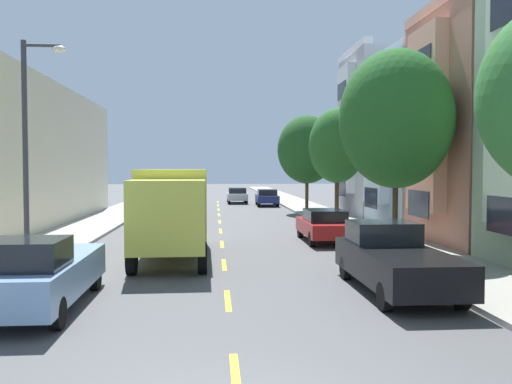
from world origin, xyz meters
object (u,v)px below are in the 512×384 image
(delivery_box_truck, at_px, (173,207))
(parked_sedan_navy, at_px, (267,197))
(street_tree_third, at_px, (337,146))
(parked_wagon_white, at_px, (171,195))
(street_tree_second, at_px, (396,119))
(street_tree_farthest, at_px, (307,150))
(parked_pickup_black, at_px, (394,260))
(parked_sedan_red, at_px, (324,225))
(parked_pickup_sky, at_px, (36,274))
(moving_silver_sedan, at_px, (237,195))
(street_lamp, at_px, (30,137))

(delivery_box_truck, height_order, parked_sedan_navy, delivery_box_truck)
(street_tree_third, distance_m, parked_sedan_navy, 18.03)
(parked_wagon_white, bearing_deg, street_tree_second, -70.75)
(parked_sedan_navy, bearing_deg, delivery_box_truck, -102.39)
(street_tree_farthest, bearing_deg, delivery_box_truck, -112.58)
(parked_pickup_black, xyz_separation_m, parked_sedan_red, (0.09, 9.71, -0.08))
(delivery_box_truck, distance_m, parked_sedan_navy, 28.08)
(street_tree_farthest, distance_m, parked_wagon_white, 15.55)
(street_tree_farthest, relative_size, parked_pickup_sky, 1.30)
(street_tree_second, bearing_deg, moving_silver_sedan, 98.38)
(parked_sedan_red, height_order, parked_sedan_navy, same)
(street_tree_second, xyz_separation_m, parked_sedan_red, (-1.94, 3.68, -4.30))
(street_tree_third, distance_m, moving_silver_sedan, 22.22)
(street_tree_second, xyz_separation_m, parked_wagon_white, (-10.60, 30.36, -4.24))
(street_tree_farthest, height_order, parked_pickup_black, street_tree_farthest)
(street_lamp, bearing_deg, street_tree_farthest, 60.96)
(parked_sedan_red, height_order, moving_silver_sedan, same)
(delivery_box_truck, xyz_separation_m, parked_sedan_red, (6.26, 3.76, -1.09))
(parked_sedan_red, distance_m, parked_pickup_sky, 14.09)
(parked_wagon_white, bearing_deg, parked_pickup_sky, -90.20)
(parked_pickup_sky, xyz_separation_m, parked_sedan_navy, (8.55, 34.65, -0.08))
(street_lamp, bearing_deg, delivery_box_truck, 31.30)
(parked_pickup_black, height_order, parked_wagon_white, parked_pickup_black)
(parked_sedan_navy, height_order, moving_silver_sedan, same)
(parked_wagon_white, bearing_deg, parked_sedan_red, -72.02)
(street_lamp, relative_size, moving_silver_sedan, 1.55)
(parked_sedan_navy, relative_size, moving_silver_sedan, 1.01)
(street_tree_third, bearing_deg, parked_wagon_white, 117.30)
(street_tree_third, bearing_deg, parked_sedan_red, -107.53)
(parked_sedan_red, xyz_separation_m, moving_silver_sedan, (-2.66, 27.56, 0.00))
(delivery_box_truck, relative_size, moving_silver_sedan, 1.75)
(street_tree_farthest, relative_size, street_lamp, 0.99)
(parked_sedan_navy, bearing_deg, parked_sedan_red, -89.41)
(street_tree_third, distance_m, parked_pickup_sky, 20.55)
(parked_sedan_red, relative_size, parked_pickup_sky, 0.85)
(street_lamp, relative_size, parked_sedan_navy, 1.54)
(street_tree_third, height_order, parked_pickup_sky, street_tree_third)
(street_lamp, height_order, parked_sedan_navy, street_lamp)
(street_tree_second, xyz_separation_m, street_lamp, (-12.35, -2.60, -0.88))
(parked_sedan_red, relative_size, parked_sedan_navy, 0.99)
(street_tree_farthest, bearing_deg, parked_wagon_white, 134.68)
(street_tree_third, relative_size, delivery_box_truck, 0.81)
(parked_pickup_black, height_order, parked_pickup_sky, same)
(street_tree_third, xyz_separation_m, street_lamp, (-12.35, -12.42, -0.29))
(street_lamp, bearing_deg, parked_sedan_navy, 71.24)
(parked_sedan_navy, xyz_separation_m, moving_silver_sedan, (-2.42, 3.91, 0.00))
(street_tree_third, height_order, parked_wagon_white, street_tree_third)
(delivery_box_truck, relative_size, parked_pickup_sky, 1.48)
(street_tree_second, relative_size, parked_sedan_red, 1.66)
(street_tree_second, height_order, moving_silver_sedan, street_tree_second)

